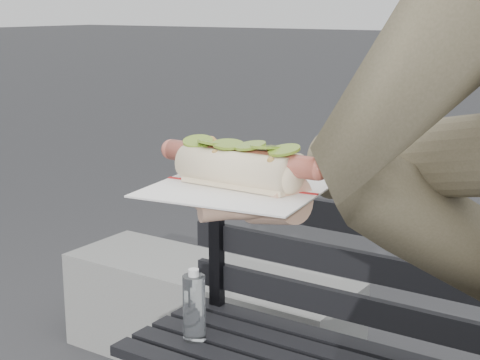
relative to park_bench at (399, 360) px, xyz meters
The scene contains 3 objects.
park_bench is the anchor object (origin of this frame).
concrete_block 1.18m from the park_bench, 151.53° to the left, with size 1.20×0.40×0.40m, color slate.
held_hotdog 1.21m from the park_bench, 68.29° to the right, with size 0.64×0.31×0.20m.
Camera 1 is at (0.49, -0.66, 1.40)m, focal length 55.00 mm.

